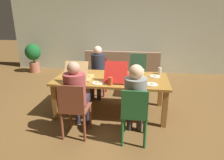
{
  "coord_description": "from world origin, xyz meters",
  "views": [
    {
      "loc": [
        0.54,
        -3.68,
        1.92
      ],
      "look_at": [
        0.0,
        0.1,
        0.65
      ],
      "focal_mm": 32.55,
      "sensor_mm": 36.0,
      "label": 1
    }
  ],
  "objects_px": {
    "chair_1": "(134,114)",
    "drinking_glass_0": "(132,78)",
    "dining_table": "(111,82)",
    "pizza_box_0": "(80,77)",
    "chair_3": "(137,74)",
    "couch": "(123,68)",
    "plate_2": "(139,76)",
    "person_0": "(98,67)",
    "chair_2": "(74,108)",
    "pizza_box_1": "(118,76)",
    "plate_3": "(98,83)",
    "potted_plant": "(33,55)",
    "plate_1": "(155,76)",
    "drinking_glass_2": "(143,71)",
    "person_1": "(135,96)",
    "chair_0": "(99,75)",
    "plate_0": "(152,84)",
    "person_2": "(76,92)",
    "drinking_glass_1": "(160,71)"
  },
  "relations": [
    {
      "from": "chair_1",
      "to": "drinking_glass_0",
      "type": "height_order",
      "value": "chair_1"
    },
    {
      "from": "dining_table",
      "to": "pizza_box_0",
      "type": "height_order",
      "value": "pizza_box_0"
    },
    {
      "from": "chair_3",
      "to": "couch",
      "type": "bearing_deg",
      "value": 109.38
    },
    {
      "from": "chair_1",
      "to": "plate_2",
      "type": "bearing_deg",
      "value": 87.79
    },
    {
      "from": "person_0",
      "to": "drinking_glass_0",
      "type": "relative_size",
      "value": 11.79
    },
    {
      "from": "chair_3",
      "to": "couch",
      "type": "relative_size",
      "value": 0.46
    },
    {
      "from": "plate_2",
      "to": "person_0",
      "type": "bearing_deg",
      "value": 145.1
    },
    {
      "from": "chair_2",
      "to": "person_0",
      "type": "bearing_deg",
      "value": 90.0
    },
    {
      "from": "pizza_box_1",
      "to": "plate_3",
      "type": "bearing_deg",
      "value": -133.47
    },
    {
      "from": "potted_plant",
      "to": "chair_3",
      "type": "bearing_deg",
      "value": -23.56
    },
    {
      "from": "person_0",
      "to": "plate_1",
      "type": "height_order",
      "value": "person_0"
    },
    {
      "from": "drinking_glass_2",
      "to": "chair_2",
      "type": "bearing_deg",
      "value": -128.72
    },
    {
      "from": "person_1",
      "to": "potted_plant",
      "type": "relative_size",
      "value": 1.29
    },
    {
      "from": "dining_table",
      "to": "drinking_glass_0",
      "type": "height_order",
      "value": "drinking_glass_0"
    },
    {
      "from": "person_0",
      "to": "couch",
      "type": "height_order",
      "value": "person_0"
    },
    {
      "from": "chair_0",
      "to": "pizza_box_1",
      "type": "bearing_deg",
      "value": -59.69
    },
    {
      "from": "person_1",
      "to": "plate_0",
      "type": "relative_size",
      "value": 6.08
    },
    {
      "from": "chair_3",
      "to": "plate_0",
      "type": "xyz_separation_m",
      "value": [
        0.27,
        -1.29,
        0.21
      ]
    },
    {
      "from": "person_0",
      "to": "person_2",
      "type": "distance_m",
      "value": 1.62
    },
    {
      "from": "chair_3",
      "to": "pizza_box_1",
      "type": "height_order",
      "value": "pizza_box_1"
    },
    {
      "from": "drinking_glass_0",
      "to": "drinking_glass_1",
      "type": "distance_m",
      "value": 0.75
    },
    {
      "from": "chair_1",
      "to": "plate_3",
      "type": "xyz_separation_m",
      "value": [
        -0.68,
        0.62,
        0.24
      ]
    },
    {
      "from": "plate_3",
      "to": "drinking_glass_1",
      "type": "distance_m",
      "value": 1.35
    },
    {
      "from": "person_2",
      "to": "drinking_glass_2",
      "type": "distance_m",
      "value": 1.56
    },
    {
      "from": "dining_table",
      "to": "chair_0",
      "type": "distance_m",
      "value": 1.07
    },
    {
      "from": "pizza_box_1",
      "to": "drinking_glass_1",
      "type": "height_order",
      "value": "pizza_box_1"
    },
    {
      "from": "chair_0",
      "to": "plate_1",
      "type": "distance_m",
      "value": 1.51
    },
    {
      "from": "person_1",
      "to": "potted_plant",
      "type": "xyz_separation_m",
      "value": [
        -3.46,
        3.34,
        -0.15
      ]
    },
    {
      "from": "chair_3",
      "to": "plate_0",
      "type": "distance_m",
      "value": 1.33
    },
    {
      "from": "person_0",
      "to": "potted_plant",
      "type": "height_order",
      "value": "person_0"
    },
    {
      "from": "couch",
      "to": "chair_0",
      "type": "bearing_deg",
      "value": -108.31
    },
    {
      "from": "pizza_box_1",
      "to": "drinking_glass_1",
      "type": "bearing_deg",
      "value": 25.54
    },
    {
      "from": "chair_0",
      "to": "person_2",
      "type": "xyz_separation_m",
      "value": [
        0.0,
        -1.76,
        0.26
      ]
    },
    {
      "from": "dining_table",
      "to": "chair_2",
      "type": "height_order",
      "value": "chair_2"
    },
    {
      "from": "pizza_box_1",
      "to": "drinking_glass_1",
      "type": "xyz_separation_m",
      "value": [
        0.82,
        0.39,
        0.02
      ]
    },
    {
      "from": "plate_2",
      "to": "drinking_glass_2",
      "type": "relative_size",
      "value": 2.03
    },
    {
      "from": "drinking_glass_0",
      "to": "drinking_glass_1",
      "type": "height_order",
      "value": "drinking_glass_1"
    },
    {
      "from": "person_0",
      "to": "chair_1",
      "type": "bearing_deg",
      "value": -62.48
    },
    {
      "from": "person_0",
      "to": "chair_3",
      "type": "height_order",
      "value": "person_0"
    },
    {
      "from": "chair_1",
      "to": "person_1",
      "type": "distance_m",
      "value": 0.27
    },
    {
      "from": "chair_0",
      "to": "chair_3",
      "type": "bearing_deg",
      "value": 2.43
    },
    {
      "from": "pizza_box_0",
      "to": "person_0",
      "type": "bearing_deg",
      "value": 83.34
    },
    {
      "from": "person_0",
      "to": "chair_3",
      "type": "distance_m",
      "value": 0.96
    },
    {
      "from": "pizza_box_0",
      "to": "potted_plant",
      "type": "distance_m",
      "value": 3.61
    },
    {
      "from": "plate_3",
      "to": "drinking_glass_0",
      "type": "relative_size",
      "value": 2.02
    },
    {
      "from": "pizza_box_0",
      "to": "drinking_glass_1",
      "type": "xyz_separation_m",
      "value": [
        1.5,
        0.55,
        0.02
      ]
    },
    {
      "from": "couch",
      "to": "chair_1",
      "type": "bearing_deg",
      "value": -81.87
    },
    {
      "from": "chair_1",
      "to": "plate_2",
      "type": "xyz_separation_m",
      "value": [
        0.04,
        1.11,
        0.24
      ]
    },
    {
      "from": "chair_3",
      "to": "plate_2",
      "type": "xyz_separation_m",
      "value": [
        0.04,
        -0.86,
        0.2
      ]
    },
    {
      "from": "drinking_glass_0",
      "to": "drinking_glass_2",
      "type": "relative_size",
      "value": 0.98
    }
  ]
}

